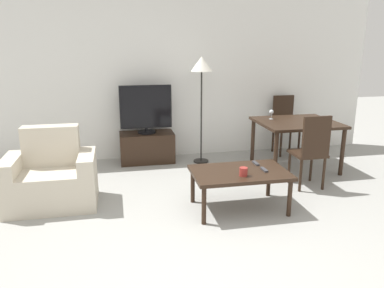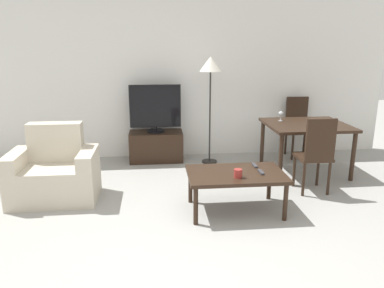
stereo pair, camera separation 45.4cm
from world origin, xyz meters
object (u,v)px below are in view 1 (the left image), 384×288
Objects in this scene: dining_chair_near at (311,149)px; cup_white_near at (243,172)px; armchair at (52,179)px; dining_chair_far at (285,122)px; tv at (146,109)px; remote_primary at (264,170)px; floor_lamp at (202,71)px; remote_secondary at (256,163)px; tv_stand at (147,147)px; wine_glass_left at (271,113)px; dining_table at (297,127)px; coffee_table at (240,175)px.

dining_chair_near reaches higher than cup_white_near.
dining_chair_far reaches higher than armchair.
tv is 2.36m from remote_primary.
dining_chair_far is 2.41m from remote_primary.
tv reaches higher than dining_chair_far.
dining_chair_far is 0.59× the size of floor_lamp.
armchair reaches higher than remote_secondary.
remote_secondary reaches higher than tv_stand.
tv is 8.57× the size of cup_white_near.
remote_secondary is at bearing -123.75° from dining_chair_far.
cup_white_near is at bearing -157.33° from remote_primary.
dining_chair_near is 1.08m from wine_glass_left.
tv_stand is at bearing 163.72° from wine_glass_left.
dining_table is 0.84m from dining_chair_near.
tv is 1.04m from floor_lamp.
dining_chair_near reaches higher than dining_table.
tv_stand is 5.78× the size of wine_glass_left.
floor_lamp is at bearing 99.43° from remote_primary.
dining_table is at bearing 76.23° from dining_chair_near.
dining_chair_near is 1.00× the size of dining_chair_far.
armchair is 3.25m from wine_glass_left.
dining_chair_near is at bearing -38.78° from tv_stand.
coffee_table is 1.80m from dining_table.
remote_primary is (0.30, -1.83, -0.97)m from floor_lamp.
dining_table is 12.16× the size of cup_white_near.
armchair is 3.47m from dining_table.
dining_chair_near is 0.86m from remote_secondary.
wine_glass_left is at bearing 64.60° from remote_primary.
tv is (1.23, 1.44, 0.53)m from armchair.
floor_lamp is (-0.03, 1.80, 1.03)m from coffee_table.
cup_white_near is at bearing -152.82° from dining_chair_near.
dining_chair_near is 0.59× the size of floor_lamp.
dining_chair_near is at bearing -38.74° from tv.
dining_chair_far reaches higher than tv_stand.
armchair is at bearing 165.26° from coffee_table.
floor_lamp reaches higher than coffee_table.
coffee_table is at bearing -14.74° from armchair.
armchair is 1.02× the size of dining_chair_far.
tv is 5.49× the size of wine_glass_left.
dining_table is at bearing -35.80° from wine_glass_left.
floor_lamp is (-1.52, -0.24, 0.90)m from dining_chair_far.
remote_secondary is 1.48m from wine_glass_left.
tv is 0.82× the size of dining_chair_far.
coffee_table is (0.87, -1.99, 0.17)m from tv_stand.
armchair reaches higher than remote_primary.
cup_white_near is 1.92m from wine_glass_left.
remote_secondary is (-1.03, -1.02, -0.17)m from dining_table.
dining_chair_far is (0.40, 1.63, 0.00)m from dining_chair_near.
cup_white_near is (-1.31, -1.38, -0.13)m from dining_table.
dining_table is 7.79× the size of wine_glass_left.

